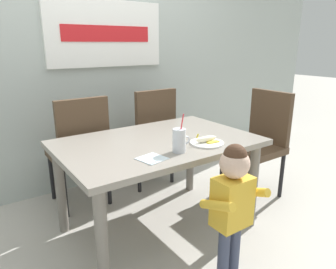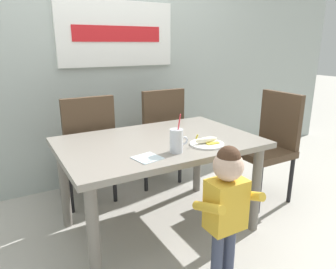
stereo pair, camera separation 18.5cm
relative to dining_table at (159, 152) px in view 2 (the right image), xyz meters
The scene contains 11 objects.
ground_plane 0.61m from the dining_table, ahead, with size 24.00×24.00×0.00m, color #B7B2A8.
back_wall 1.40m from the dining_table, 89.92° to the left, with size 6.40×0.17×2.90m.
dining_table is the anchor object (origin of this frame).
dining_chair_left 0.75m from the dining_table, 117.44° to the left, with size 0.44×0.44×0.96m.
dining_chair_right 0.80m from the dining_table, 62.59° to the left, with size 0.44×0.45×0.96m.
dining_chair_far 1.09m from the dining_table, ahead, with size 0.44×0.44×0.96m.
toddler_standing 0.67m from the dining_table, 83.20° to the right, with size 0.33×0.24×0.84m.
milk_cup 0.32m from the dining_table, 94.68° to the right, with size 0.13×0.08×0.25m.
snack_plate 0.36m from the dining_table, 48.52° to the right, with size 0.23×0.23×0.01m, color white.
peeled_banana 0.37m from the dining_table, 47.63° to the right, with size 0.17×0.11×0.07m.
paper_napkin 0.38m from the dining_table, 128.55° to the right, with size 0.15×0.15×0.00m, color silver.
Camera 2 is at (-0.97, -1.84, 1.36)m, focal length 32.88 mm.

